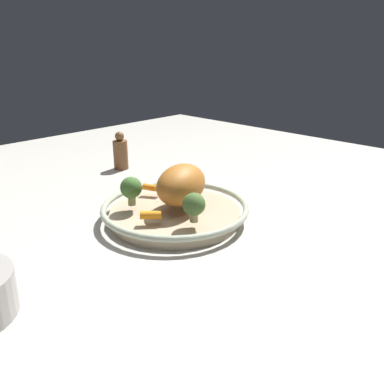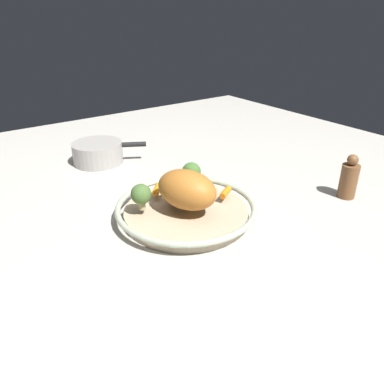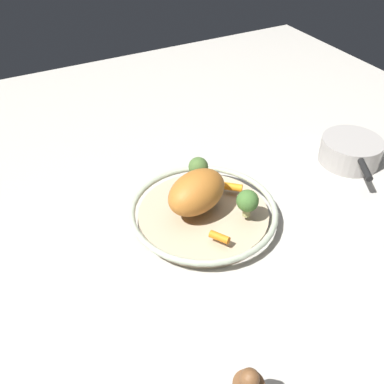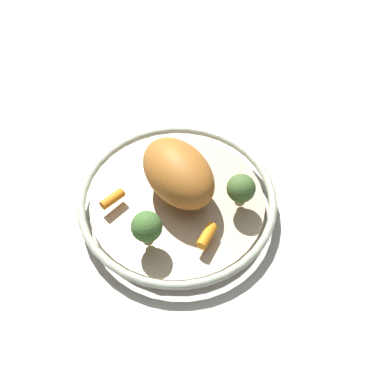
{
  "view_description": "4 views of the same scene",
  "coord_description": "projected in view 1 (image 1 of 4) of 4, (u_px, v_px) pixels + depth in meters",
  "views": [
    {
      "loc": [
        0.59,
        0.62,
        0.39
      ],
      "look_at": [
        -0.03,
        0.02,
        0.07
      ],
      "focal_mm": 38.42,
      "sensor_mm": 36.0,
      "label": 1
    },
    {
      "loc": [
        -0.64,
        0.44,
        0.45
      ],
      "look_at": [
        -0.01,
        -0.01,
        0.07
      ],
      "focal_mm": 34.97,
      "sensor_mm": 36.0,
      "label": 2
    },
    {
      "loc": [
        -0.37,
        -0.65,
        0.69
      ],
      "look_at": [
        -0.02,
        0.02,
        0.08
      ],
      "focal_mm": 41.62,
      "sensor_mm": 36.0,
      "label": 3
    },
    {
      "loc": [
        0.53,
        -0.13,
        0.79
      ],
      "look_at": [
        0.01,
        0.02,
        0.05
      ],
      "focal_mm": 52.3,
      "sensor_mm": 36.0,
      "label": 4
    }
  ],
  "objects": [
    {
      "name": "serving_bowl",
      "position": [
        175.0,
        212.0,
        0.93
      ],
      "size": [
        0.33,
        0.33,
        0.04
      ],
      "color": "tan",
      "rests_on": "ground_plane"
    },
    {
      "name": "roast_chicken_piece",
      "position": [
        181.0,
        185.0,
        0.91
      ],
      "size": [
        0.17,
        0.14,
        0.09
      ],
      "primitive_type": "ellipsoid",
      "rotation": [
        0.0,
        0.0,
        3.48
      ],
      "color": "#B06827",
      "rests_on": "serving_bowl"
    },
    {
      "name": "baby_carrot_left",
      "position": [
        151.0,
        215.0,
        0.84
      ],
      "size": [
        0.04,
        0.04,
        0.02
      ],
      "primitive_type": "cylinder",
      "rotation": [
        1.55,
        0.0,
        0.83
      ],
      "color": "orange",
      "rests_on": "serving_bowl"
    },
    {
      "name": "ground_plane",
      "position": [
        175.0,
        220.0,
        0.94
      ],
      "size": [
        2.0,
        2.0,
        0.0
      ],
      "primitive_type": "plane",
      "color": "#B7B2A8"
    },
    {
      "name": "baby_carrot_right",
      "position": [
        151.0,
        188.0,
        1.0
      ],
      "size": [
        0.04,
        0.05,
        0.02
      ],
      "primitive_type": "cylinder",
      "rotation": [
        1.52,
        0.0,
        0.51
      ],
      "color": "orange",
      "rests_on": "serving_bowl"
    },
    {
      "name": "broccoli_floret_mid",
      "position": [
        194.0,
        205.0,
        0.82
      ],
      "size": [
        0.05,
        0.05,
        0.06
      ],
      "color": "tan",
      "rests_on": "serving_bowl"
    },
    {
      "name": "pepper_mill",
      "position": [
        121.0,
        153.0,
        1.29
      ],
      "size": [
        0.05,
        0.05,
        0.12
      ],
      "color": "brown",
      "rests_on": "ground_plane"
    },
    {
      "name": "broccoli_floret_edge",
      "position": [
        131.0,
        188.0,
        0.9
      ],
      "size": [
        0.05,
        0.05,
        0.07
      ],
      "color": "tan",
      "rests_on": "serving_bowl"
    }
  ]
}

